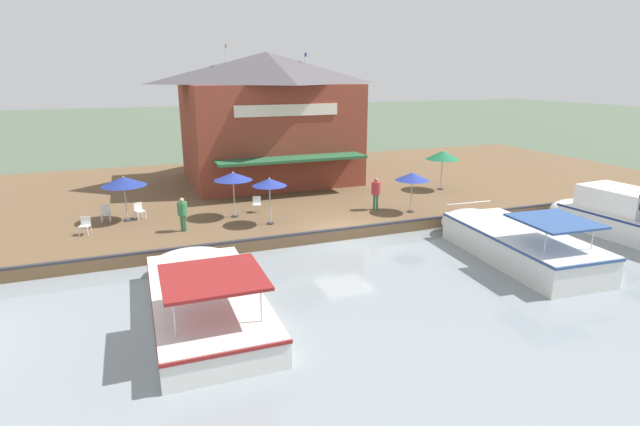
{
  "coord_description": "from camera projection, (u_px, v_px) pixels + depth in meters",
  "views": [
    {
      "loc": [
        21.14,
        -9.53,
        7.97
      ],
      "look_at": [
        -1.0,
        -0.92,
        1.3
      ],
      "focal_mm": 28.0,
      "sensor_mm": 36.0,
      "label": 1
    }
  ],
  "objects": [
    {
      "name": "tree_downstream_bank",
      "position": [
        297.0,
        98.0,
        40.72
      ],
      "size": [
        4.96,
        4.73,
        7.95
      ],
      "color": "brown",
      "rests_on": "quay_deck"
    },
    {
      "name": "ground_plane",
      "position": [
        345.0,
        242.0,
        24.45
      ],
      "size": [
        220.0,
        220.0,
        0.0
      ],
      "primitive_type": "plane",
      "color": "#4C5B47"
    },
    {
      "name": "cafe_chair_beside_entrance",
      "position": [
        85.0,
        225.0,
        23.54
      ],
      "size": [
        0.55,
        0.55,
        0.85
      ],
      "color": "white",
      "rests_on": "quay_deck"
    },
    {
      "name": "patio_umbrella_near_quay_edge",
      "position": [
        124.0,
        181.0,
        25.28
      ],
      "size": [
        2.26,
        2.26,
        2.36
      ],
      "color": "#B7B7B7",
      "rests_on": "quay_deck"
    },
    {
      "name": "waterfront_restaurant",
      "position": [
        268.0,
        117.0,
        34.75
      ],
      "size": [
        10.94,
        11.57,
        9.22
      ],
      "color": "brown",
      "rests_on": "quay_deck"
    },
    {
      "name": "cafe_chair_facing_river",
      "position": [
        106.0,
        213.0,
        25.59
      ],
      "size": [
        0.47,
        0.47,
        0.85
      ],
      "color": "white",
      "rests_on": "quay_deck"
    },
    {
      "name": "quay_deck",
      "position": [
        280.0,
        189.0,
        34.24
      ],
      "size": [
        22.0,
        56.0,
        0.6
      ],
      "primitive_type": "cube",
      "color": "brown",
      "rests_on": "ground"
    },
    {
      "name": "patio_umbrella_mid_patio_right",
      "position": [
        269.0,
        182.0,
        24.72
      ],
      "size": [
        1.72,
        1.72,
        2.39
      ],
      "color": "#B7B7B7",
      "rests_on": "quay_deck"
    },
    {
      "name": "quay_edge_fender",
      "position": [
        344.0,
        229.0,
        24.37
      ],
      "size": [
        0.2,
        50.4,
        0.1
      ],
      "primitive_type": "cube",
      "color": "#2D2D33",
      "rests_on": "quay_deck"
    },
    {
      "name": "cafe_chair_back_row_seat",
      "position": [
        257.0,
        203.0,
        27.37
      ],
      "size": [
        0.53,
        0.53,
        0.85
      ],
      "color": "white",
      "rests_on": "quay_deck"
    },
    {
      "name": "motorboat_nearest_quay",
      "position": [
        203.0,
        291.0,
        17.44
      ],
      "size": [
        9.46,
        3.59,
        2.21
      ],
      "color": "white",
      "rests_on": "river_water"
    },
    {
      "name": "tree_behind_restaurant",
      "position": [
        253.0,
        118.0,
        38.91
      ],
      "size": [
        4.27,
        4.07,
        6.16
      ],
      "color": "brown",
      "rests_on": "quay_deck"
    },
    {
      "name": "cafe_chair_far_corner_seat",
      "position": [
        139.0,
        210.0,
        26.08
      ],
      "size": [
        0.58,
        0.58,
        0.85
      ],
      "color": "white",
      "rests_on": "quay_deck"
    },
    {
      "name": "motorboat_far_downstream",
      "position": [
        508.0,
        239.0,
        22.46
      ],
      "size": [
        9.06,
        3.73,
        2.33
      ],
      "color": "white",
      "rests_on": "river_water"
    },
    {
      "name": "person_at_quay_edge",
      "position": [
        376.0,
        189.0,
        27.68
      ],
      "size": [
        0.51,
        0.51,
        1.81
      ],
      "color": "#337547",
      "rests_on": "quay_deck"
    },
    {
      "name": "motorboat_fourth_along",
      "position": [
        624.0,
        217.0,
        25.12
      ],
      "size": [
        8.63,
        3.68,
        2.49
      ],
      "color": "white",
      "rests_on": "river_water"
    },
    {
      "name": "patio_umbrella_back_row",
      "position": [
        443.0,
        155.0,
        32.2
      ],
      "size": [
        2.17,
        2.17,
        2.59
      ],
      "color": "#B7B7B7",
      "rests_on": "quay_deck"
    },
    {
      "name": "patio_umbrella_far_corner",
      "position": [
        233.0,
        176.0,
        25.96
      ],
      "size": [
        2.0,
        2.0,
        2.44
      ],
      "color": "#B7B7B7",
      "rests_on": "quay_deck"
    },
    {
      "name": "person_mid_patio",
      "position": [
        182.0,
        210.0,
        23.88
      ],
      "size": [
        0.47,
        0.47,
        1.66
      ],
      "color": "#337547",
      "rests_on": "quay_deck"
    },
    {
      "name": "patio_umbrella_mid_patio_left",
      "position": [
        412.0,
        177.0,
        26.97
      ],
      "size": [
        1.86,
        1.86,
        2.24
      ],
      "color": "#B7B7B7",
      "rests_on": "quay_deck"
    }
  ]
}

